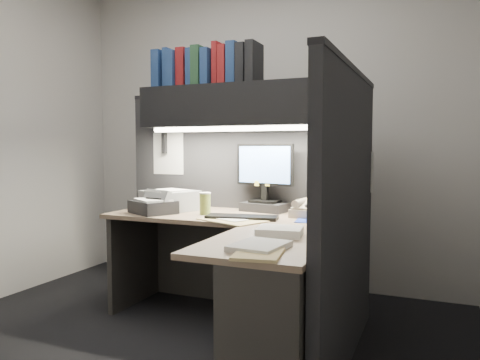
% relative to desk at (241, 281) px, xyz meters
% --- Properties ---
extents(floor, '(3.50, 3.50, 0.00)m').
position_rel_desk_xyz_m(floor, '(-0.43, 0.00, -0.44)').
color(floor, black).
rests_on(floor, ground).
extents(wall_back, '(3.50, 0.04, 2.70)m').
position_rel_desk_xyz_m(wall_back, '(-0.43, 1.50, 0.91)').
color(wall_back, beige).
rests_on(wall_back, floor).
extents(partition_back, '(1.90, 0.06, 1.60)m').
position_rel_desk_xyz_m(partition_back, '(-0.40, 0.93, 0.36)').
color(partition_back, black).
rests_on(partition_back, floor).
extents(partition_right, '(0.06, 1.50, 1.60)m').
position_rel_desk_xyz_m(partition_right, '(0.55, 0.18, 0.36)').
color(partition_right, black).
rests_on(partition_right, floor).
extents(desk, '(1.70, 1.53, 0.73)m').
position_rel_desk_xyz_m(desk, '(0.00, 0.00, 0.00)').
color(desk, '#937A5D').
rests_on(desk, floor).
extents(overhead_shelf, '(1.55, 0.34, 0.30)m').
position_rel_desk_xyz_m(overhead_shelf, '(-0.30, 0.75, 1.06)').
color(overhead_shelf, black).
rests_on(overhead_shelf, partition_back).
extents(task_light_tube, '(1.32, 0.04, 0.04)m').
position_rel_desk_xyz_m(task_light_tube, '(-0.30, 0.61, 0.89)').
color(task_light_tube, white).
rests_on(task_light_tube, overhead_shelf).
extents(monitor, '(0.46, 0.25, 0.50)m').
position_rel_desk_xyz_m(monitor, '(-0.16, 0.82, 0.48)').
color(monitor, black).
rests_on(monitor, desk).
extents(keyboard, '(0.49, 0.24, 0.02)m').
position_rel_desk_xyz_m(keyboard, '(-0.17, 0.42, 0.30)').
color(keyboard, black).
rests_on(keyboard, desk).
extents(mousepad, '(0.25, 0.23, 0.00)m').
position_rel_desk_xyz_m(mousepad, '(0.29, 0.51, 0.29)').
color(mousepad, '#1C329C').
rests_on(mousepad, desk).
extents(mouse, '(0.08, 0.10, 0.03)m').
position_rel_desk_xyz_m(mouse, '(0.28, 0.50, 0.31)').
color(mouse, black).
rests_on(mouse, mousepad).
extents(telephone, '(0.24, 0.25, 0.09)m').
position_rel_desk_xyz_m(telephone, '(0.22, 0.67, 0.33)').
color(telephone, '#B5A78B').
rests_on(telephone, desk).
extents(coffee_cup, '(0.09, 0.09, 0.14)m').
position_rel_desk_xyz_m(coffee_cup, '(-0.49, 0.51, 0.36)').
color(coffee_cup, '#ABB849').
rests_on(coffee_cup, desk).
extents(printer, '(0.46, 0.42, 0.15)m').
position_rel_desk_xyz_m(printer, '(-0.84, 0.61, 0.36)').
color(printer, gray).
rests_on(printer, desk).
extents(notebook_stack, '(0.38, 0.36, 0.09)m').
position_rel_desk_xyz_m(notebook_stack, '(-0.86, 0.42, 0.33)').
color(notebook_stack, black).
rests_on(notebook_stack, desk).
extents(open_folder, '(0.48, 0.40, 0.01)m').
position_rel_desk_xyz_m(open_folder, '(-0.20, 0.32, 0.29)').
color(open_folder, '#D1B875').
rests_on(open_folder, desk).
extents(paper_stack_a, '(0.26, 0.23, 0.05)m').
position_rel_desk_xyz_m(paper_stack_a, '(0.24, -0.04, 0.31)').
color(paper_stack_a, white).
rests_on(paper_stack_a, desk).
extents(paper_stack_b, '(0.25, 0.30, 0.03)m').
position_rel_desk_xyz_m(paper_stack_b, '(0.26, -0.39, 0.30)').
color(paper_stack_b, white).
rests_on(paper_stack_b, desk).
extents(manila_stack, '(0.24, 0.28, 0.01)m').
position_rel_desk_xyz_m(manila_stack, '(0.30, -0.52, 0.29)').
color(manila_stack, '#D1B875').
rests_on(manila_stack, desk).
extents(binder_row, '(0.83, 0.25, 0.31)m').
position_rel_desk_xyz_m(binder_row, '(-0.59, 0.75, 1.35)').
color(binder_row, navy).
rests_on(binder_row, overhead_shelf).
extents(pinned_papers, '(1.76, 1.31, 0.51)m').
position_rel_desk_xyz_m(pinned_papers, '(-0.00, 0.56, 0.61)').
color(pinned_papers, white).
rests_on(pinned_papers, partition_back).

